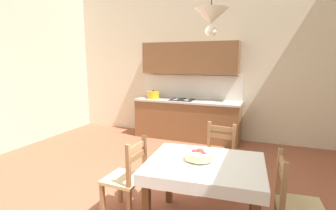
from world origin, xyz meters
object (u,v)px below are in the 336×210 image
Objects in this scene: dining_chair_tv_side at (127,179)px; pendant_lamp at (211,17)px; kitchen_cabinetry at (187,102)px; dining_chair_kitchen_side at (218,159)px; fruit_bowl at (199,155)px; dining_chair_window_side at (295,205)px; dining_table at (205,174)px.

pendant_lamp is at bearing 4.90° from dining_chair_tv_side.
kitchen_cabinetry reaches higher than dining_chair_kitchen_side.
fruit_bowl is (-0.04, -0.90, 0.37)m from dining_chair_kitchen_side.
fruit_bowl is at bearing 6.35° from dining_chair_tv_side.
dining_chair_kitchen_side is 1.27m from dining_chair_window_side.
dining_chair_tv_side is at bearing -85.27° from kitchen_cabinetry.
dining_table is 4.26× the size of fruit_bowl.
dining_chair_tv_side is (0.26, -3.17, -0.41)m from kitchen_cabinetry.
pendant_lamp is (0.05, -0.91, 1.76)m from dining_chair_kitchen_side.
pendant_lamp is (0.09, -0.01, 1.39)m from fruit_bowl.
pendant_lamp reaches higher than dining_chair_window_side.
fruit_bowl is (-0.07, 0.02, 0.20)m from dining_table.
fruit_bowl reaches higher than dining_table.
pendant_lamp is (-0.85, -0.02, 1.76)m from dining_chair_window_side.
dining_chair_kitchen_side is at bearing -62.47° from kitchen_cabinetry.
dining_chair_kitchen_side reaches higher than dining_table.
dining_chair_window_side is 1.02m from fruit_bowl.
pendant_lamp is at bearing -68.97° from kitchen_cabinetry.
kitchen_cabinetry is 3.26m from fruit_bowl.
dining_chair_tv_side reaches higher than dining_table.
kitchen_cabinetry is at bearing 117.53° from dining_chair_kitchen_side.
pendant_lamp reaches higher than dining_chair_kitchen_side.
dining_chair_window_side is at bearing -44.39° from dining_chair_kitchen_side.
dining_table is at bearing 4.78° from dining_chair_tv_side.
dining_chair_tv_side and dining_chair_window_side have the same top height.
dining_chair_window_side is at bearing 1.66° from dining_table.
fruit_bowl is 1.40m from pendant_lamp.
dining_chair_kitchen_side is 1.00× the size of dining_chair_window_side.
dining_chair_tv_side is 3.10× the size of fruit_bowl.
dining_chair_kitchen_side is 0.97m from fruit_bowl.
dining_chair_window_side is (1.78, 0.10, 0.00)m from dining_chair_tv_side.
pendant_lamp reaches higher than kitchen_cabinetry.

